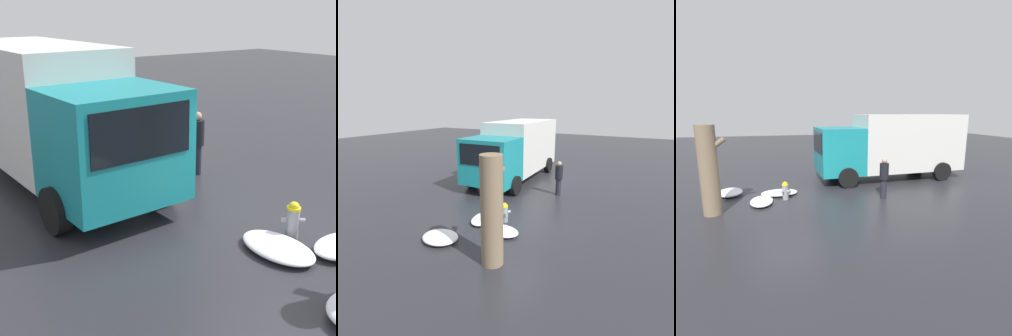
% 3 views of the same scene
% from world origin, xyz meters
% --- Properties ---
extents(ground_plane, '(60.00, 60.00, 0.00)m').
position_xyz_m(ground_plane, '(0.00, 0.00, 0.00)').
color(ground_plane, '#28282D').
extents(fire_hydrant, '(0.38, 0.39, 0.70)m').
position_xyz_m(fire_hydrant, '(0.00, -0.00, 0.36)').
color(fire_hydrant, gray).
rests_on(fire_hydrant, ground_plane).
extents(tree_trunk, '(0.89, 0.58, 2.91)m').
position_xyz_m(tree_trunk, '(-2.35, -0.96, 1.47)').
color(tree_trunk, '#7F6B51').
rests_on(tree_trunk, ground_plane).
extents(delivery_truck, '(7.32, 2.91, 3.19)m').
position_xyz_m(delivery_truck, '(5.36, 2.30, 1.72)').
color(delivery_truck, teal).
rests_on(delivery_truck, ground_plane).
extents(pedestrian, '(0.35, 0.35, 1.59)m').
position_xyz_m(pedestrian, '(3.72, -0.75, 0.87)').
color(pedestrian, '#23232D').
rests_on(pedestrian, ground_plane).
extents(snow_pile_by_hydrant, '(1.43, 0.89, 0.19)m').
position_xyz_m(snow_pile_by_hydrant, '(-0.23, 0.63, 0.10)').
color(snow_pile_by_hydrant, white).
rests_on(snow_pile_by_hydrant, ground_plane).
extents(snow_pile_curbside, '(0.81, 1.25, 0.21)m').
position_xyz_m(snow_pile_curbside, '(-0.87, -0.33, 0.10)').
color(snow_pile_curbside, white).
rests_on(snow_pile_curbside, ground_plane).
extents(snow_pile_by_tree, '(0.97, 1.14, 0.25)m').
position_xyz_m(snow_pile_by_tree, '(-2.17, 1.04, 0.13)').
color(snow_pile_by_tree, white).
rests_on(snow_pile_by_tree, ground_plane).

